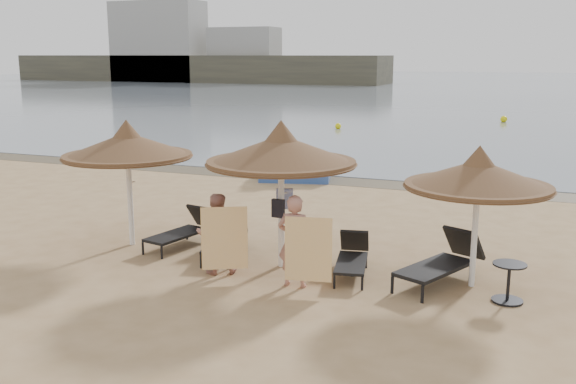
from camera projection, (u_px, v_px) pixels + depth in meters
name	position (u px, v px, depth m)	size (l,w,h in m)	color
ground	(239.00, 270.00, 12.52)	(160.00, 160.00, 0.00)	tan
sea	(499.00, 86.00, 85.37)	(200.00, 140.00, 0.03)	slate
wet_sand_strip	(363.00, 182.00, 21.08)	(200.00, 1.60, 0.01)	brown
far_shore	(316.00, 63.00, 91.71)	(150.00, 54.80, 12.00)	brown
palapa_left	(127.00, 146.00, 13.72)	(2.79, 2.79, 2.76)	white
palapa_center	(281.00, 151.00, 12.25)	(2.93, 2.93, 2.90)	white
palapa_right	(478.00, 175.00, 11.21)	(2.60, 2.60, 2.58)	white
lounger_far_left	(184.00, 229.00, 14.04)	(0.97, 1.89, 0.81)	black
lounger_near_left	(226.00, 237.00, 13.44)	(1.00, 1.90, 0.81)	black
lounger_near_right	(352.00, 256.00, 12.26)	(0.86, 1.73, 0.74)	black
lounger_far_right	(443.00, 261.00, 11.74)	(1.47, 2.17, 0.93)	black
side_table	(508.00, 284.00, 10.83)	(0.56, 0.56, 0.68)	black
person_left	(216.00, 227.00, 12.16)	(0.83, 0.54, 1.81)	tan
person_right	(295.00, 234.00, 11.44)	(0.90, 0.59, 1.96)	tan
towel_left	(224.00, 238.00, 11.73)	(0.76, 0.41, 1.19)	orange
towel_right	(308.00, 250.00, 11.12)	(0.81, 0.18, 1.16)	orange
bag_patterned	(285.00, 199.00, 12.62)	(0.34, 0.17, 0.41)	silver
bag_dark	(278.00, 208.00, 12.34)	(0.26, 0.11, 0.36)	black
pedal_boat	(294.00, 168.00, 21.41)	(2.57, 1.89, 1.07)	#2E4F99
buoy_left	(338.00, 126.00, 36.02)	(0.35, 0.35, 0.35)	yellow
buoy_mid	(504.00, 119.00, 39.64)	(0.41, 0.41, 0.41)	yellow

